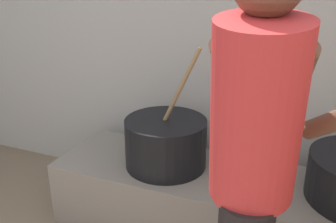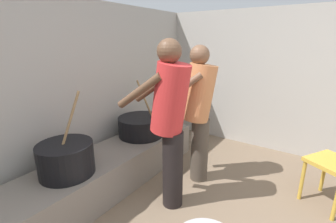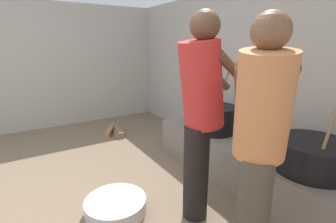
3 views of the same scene
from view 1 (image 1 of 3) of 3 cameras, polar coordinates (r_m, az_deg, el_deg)
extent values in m
cube|color=#ADA8A0|center=(2.57, 5.01, 9.13)|extent=(5.38, 0.20, 2.03)
cube|color=slate|center=(2.32, 12.70, -14.78)|extent=(2.43, 0.60, 0.40)
cylinder|color=black|center=(2.26, -0.34, -4.81)|extent=(0.49, 0.49, 0.30)
cylinder|color=#937047|center=(2.10, 1.81, 3.36)|extent=(0.26, 0.04, 0.51)
cylinder|color=red|center=(1.25, 13.36, -0.55)|extent=(0.34, 0.42, 0.66)
cylinder|color=brown|center=(1.45, 19.52, 4.72)|extent=(0.12, 0.48, 0.36)
cylinder|color=brown|center=(1.46, 8.90, 5.77)|extent=(0.12, 0.48, 0.36)
camera|label=2|loc=(1.89, -69.37, 9.58)|focal=25.56mm
camera|label=3|loc=(1.24, 108.73, -14.71)|focal=26.55mm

